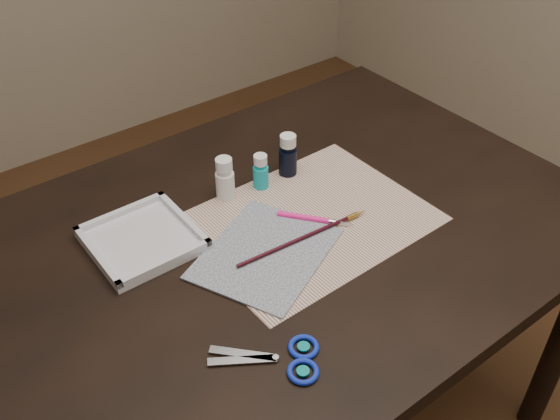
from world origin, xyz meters
TOP-DOWN VIEW (x-y plane):
  - table at (0.00, 0.00)m, footprint 1.30×0.90m
  - paper at (0.06, -0.01)m, footprint 0.48×0.37m
  - canvas at (-0.07, -0.04)m, footprint 0.33×0.31m
  - paint_bottle_white at (-0.03, 0.16)m, footprint 0.05×0.05m
  - paint_bottle_cyan at (0.05, 0.14)m, footprint 0.04×0.04m
  - paint_bottle_navy at (0.13, 0.15)m, footprint 0.05×0.05m
  - paintbrush at (0.02, -0.06)m, footprint 0.31×0.03m
  - craft_knife at (0.07, -0.03)m, footprint 0.11×0.13m
  - scissors at (-0.22, -0.25)m, footprint 0.22×0.20m
  - palette_tray at (-0.24, 0.13)m, footprint 0.20×0.20m

SIDE VIEW (x-z plane):
  - table at x=0.00m, z-range 0.00..0.75m
  - paper at x=0.06m, z-range 0.75..0.75m
  - canvas at x=-0.07m, z-range 0.75..0.76m
  - scissors at x=-0.22m, z-range 0.75..0.76m
  - craft_knife at x=0.07m, z-range 0.75..0.76m
  - paintbrush at x=0.02m, z-range 0.76..0.77m
  - palette_tray at x=-0.24m, z-range 0.75..0.77m
  - paint_bottle_cyan at x=0.05m, z-range 0.75..0.83m
  - paint_bottle_white at x=-0.03m, z-range 0.75..0.85m
  - paint_bottle_navy at x=0.13m, z-range 0.75..0.85m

